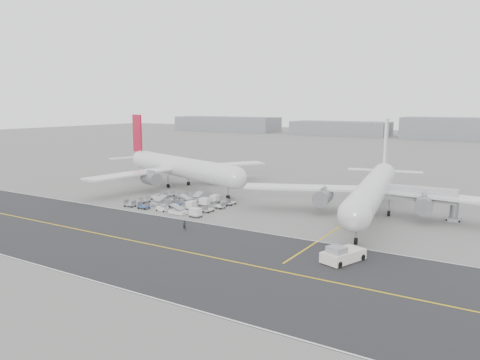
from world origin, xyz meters
The scene contains 10 objects.
ground centered at (0.00, 0.00, 0.00)m, with size 700.00×700.00×0.00m, color gray.
taxiway centered at (5.02, -17.98, 0.01)m, with size 220.00×59.00×0.03m.
horizon_buildings centered at (30.00, 260.00, 0.00)m, with size 520.00×28.00×28.00m, color gray, non-canonical shape.
airliner_a centered at (-22.95, 26.93, 5.59)m, with size 53.98×53.00×19.39m.
airliner_b centered at (32.36, 21.38, 5.51)m, with size 54.13×55.14×19.14m.
pushback_tug centered at (36.96, -9.77, 1.04)m, with size 5.30×8.89×2.53m.
jet_bridge centered at (40.22, 24.62, 4.43)m, with size 16.84×3.65×6.35m.
gse_cluster centered at (-6.94, 7.81, 0.00)m, with size 25.96×20.60×1.91m, color #A2A2A7, non-canonical shape.
stray_dolly centered at (1.42, 13.03, 0.00)m, with size 1.47×2.39×1.47m, color silver, non-canonical shape.
ground_crew_a centered at (6.84, -8.26, 0.94)m, with size 0.68×0.45×1.88m, color black.
Camera 1 is at (58.41, -72.80, 22.57)m, focal length 35.00 mm.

